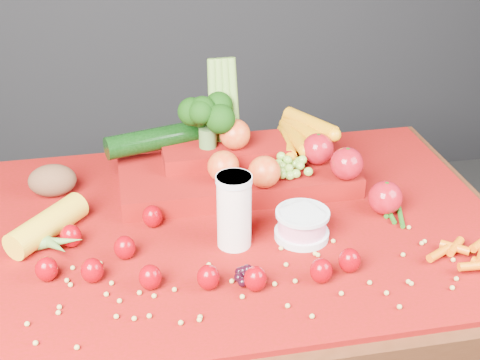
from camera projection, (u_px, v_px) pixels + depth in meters
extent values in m
cube|color=#33180B|center=(242.00, 237.00, 1.39)|extent=(1.10, 0.80, 0.05)
cube|color=#33180B|center=(40.00, 306.00, 1.77)|extent=(0.06, 0.06, 0.70)
cube|color=#33180B|center=(382.00, 264.00, 1.93)|extent=(0.06, 0.06, 0.70)
cube|color=maroon|center=(242.00, 225.00, 1.37)|extent=(1.05, 0.75, 0.01)
cylinder|color=silver|center=(234.00, 211.00, 1.27)|extent=(0.07, 0.07, 0.15)
cylinder|color=silver|center=(234.00, 179.00, 1.23)|extent=(0.07, 0.07, 0.01)
cylinder|color=silver|center=(302.00, 234.00, 1.32)|extent=(0.11, 0.11, 0.01)
cylinder|color=pink|center=(302.00, 221.00, 1.30)|extent=(0.09, 0.09, 0.04)
cylinder|color=silver|center=(303.00, 213.00, 1.30)|extent=(0.11, 0.11, 0.01)
ellipsoid|color=#920006|center=(125.00, 248.00, 1.25)|extent=(0.04, 0.04, 0.05)
cone|color=#17410B|center=(124.00, 238.00, 1.24)|extent=(0.03, 0.03, 0.01)
ellipsoid|color=#920006|center=(92.00, 270.00, 1.19)|extent=(0.04, 0.04, 0.05)
cone|color=#17410B|center=(91.00, 260.00, 1.18)|extent=(0.03, 0.03, 0.01)
ellipsoid|color=#920006|center=(150.00, 277.00, 1.17)|extent=(0.04, 0.04, 0.05)
cone|color=#17410B|center=(149.00, 267.00, 1.16)|extent=(0.03, 0.03, 0.01)
ellipsoid|color=#920006|center=(208.00, 277.00, 1.17)|extent=(0.04, 0.04, 0.05)
cone|color=#17410B|center=(208.00, 267.00, 1.16)|extent=(0.03, 0.03, 0.01)
ellipsoid|color=#920006|center=(255.00, 279.00, 1.17)|extent=(0.04, 0.04, 0.05)
cone|color=#17410B|center=(255.00, 268.00, 1.16)|extent=(0.03, 0.03, 0.01)
ellipsoid|color=#920006|center=(321.00, 271.00, 1.19)|extent=(0.04, 0.04, 0.05)
cone|color=#17410B|center=(322.00, 261.00, 1.18)|extent=(0.03, 0.03, 0.01)
ellipsoid|color=#920006|center=(152.00, 216.00, 1.35)|extent=(0.04, 0.04, 0.05)
cone|color=#17410B|center=(152.00, 207.00, 1.33)|extent=(0.03, 0.03, 0.01)
ellipsoid|color=#920006|center=(71.00, 236.00, 1.28)|extent=(0.04, 0.04, 0.05)
cone|color=#17410B|center=(69.00, 226.00, 1.27)|extent=(0.03, 0.03, 0.01)
ellipsoid|color=#920006|center=(350.00, 260.00, 1.21)|extent=(0.04, 0.04, 0.05)
cone|color=#17410B|center=(351.00, 250.00, 1.20)|extent=(0.03, 0.03, 0.01)
ellipsoid|color=#920006|center=(47.00, 269.00, 1.19)|extent=(0.04, 0.04, 0.05)
cone|color=#17410B|center=(45.00, 259.00, 1.18)|extent=(0.03, 0.03, 0.01)
cylinder|color=yellow|center=(47.00, 225.00, 1.31)|extent=(0.16, 0.17, 0.06)
ellipsoid|color=brown|center=(52.00, 180.00, 1.45)|extent=(0.10, 0.08, 0.07)
cube|color=maroon|center=(238.00, 177.00, 1.49)|extent=(0.52, 0.22, 0.04)
cube|color=maroon|center=(225.00, 152.00, 1.51)|extent=(0.28, 0.12, 0.03)
sphere|color=maroon|center=(347.00, 164.00, 1.42)|extent=(0.07, 0.07, 0.07)
sphere|color=maroon|center=(385.00, 198.00, 1.39)|extent=(0.07, 0.07, 0.07)
sphere|color=maroon|center=(318.00, 149.00, 1.48)|extent=(0.07, 0.07, 0.07)
sphere|color=red|center=(223.00, 167.00, 1.41)|extent=(0.07, 0.07, 0.07)
sphere|color=red|center=(264.00, 172.00, 1.39)|extent=(0.07, 0.07, 0.07)
sphere|color=red|center=(235.00, 134.00, 1.47)|extent=(0.07, 0.07, 0.07)
cylinder|color=orange|center=(287.00, 143.00, 1.55)|extent=(0.06, 0.16, 0.04)
cylinder|color=orange|center=(295.00, 136.00, 1.55)|extent=(0.04, 0.16, 0.04)
cylinder|color=orange|center=(304.00, 130.00, 1.55)|extent=(0.07, 0.16, 0.04)
cylinder|color=orange|center=(310.00, 123.00, 1.54)|extent=(0.10, 0.16, 0.04)
cylinder|color=#3F662D|center=(208.00, 137.00, 1.49)|extent=(0.04, 0.04, 0.04)
cylinder|color=olive|center=(213.00, 108.00, 1.50)|extent=(0.03, 0.06, 0.22)
cylinder|color=olive|center=(220.00, 107.00, 1.50)|extent=(0.02, 0.06, 0.22)
cylinder|color=olive|center=(227.00, 107.00, 1.50)|extent=(0.02, 0.06, 0.22)
cylinder|color=olive|center=(234.00, 106.00, 1.51)|extent=(0.03, 0.06, 0.22)
cylinder|color=black|center=(160.00, 138.00, 1.51)|extent=(0.26, 0.11, 0.05)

